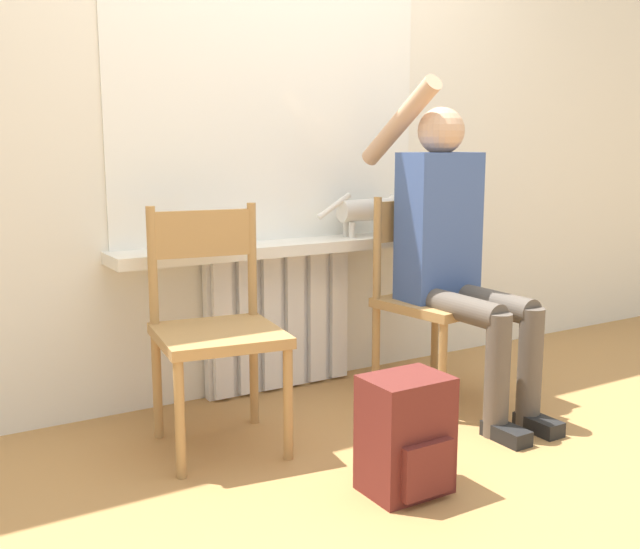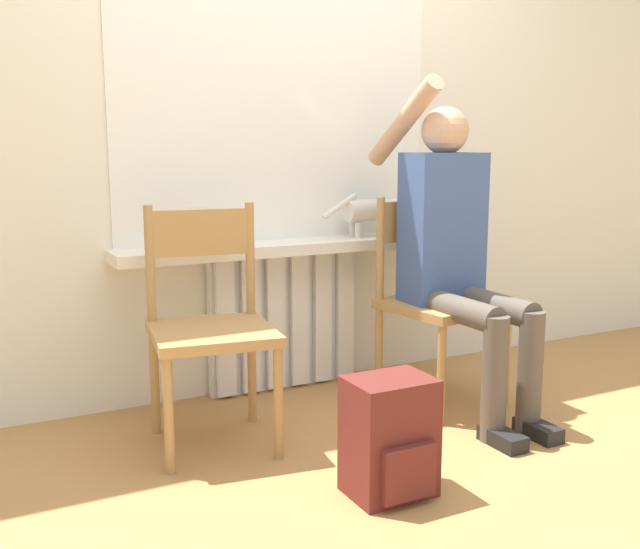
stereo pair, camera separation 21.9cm
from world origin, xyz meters
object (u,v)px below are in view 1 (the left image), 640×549
(chair_left, at_px, (215,325))
(backpack, at_px, (406,436))
(person, at_px, (454,244))
(cat, at_px, (371,210))
(chair_right, at_px, (432,295))

(chair_left, xyz_separation_m, backpack, (0.37, -0.70, -0.28))
(person, height_order, cat, person)
(chair_left, height_order, chair_right, same)
(backpack, bearing_deg, chair_right, 45.55)
(chair_left, relative_size, backpack, 2.31)
(person, bearing_deg, chair_left, 173.45)
(chair_right, xyz_separation_m, cat, (-0.06, 0.40, 0.36))
(chair_right, distance_m, person, 0.27)
(person, relative_size, backpack, 3.60)
(cat, distance_m, backpack, 1.41)
(chair_right, height_order, backpack, chair_right)
(chair_right, bearing_deg, person, -94.71)
(chair_left, height_order, person, person)
(cat, xyz_separation_m, backpack, (-0.62, -1.09, -0.64))
(cat, bearing_deg, backpack, -119.62)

